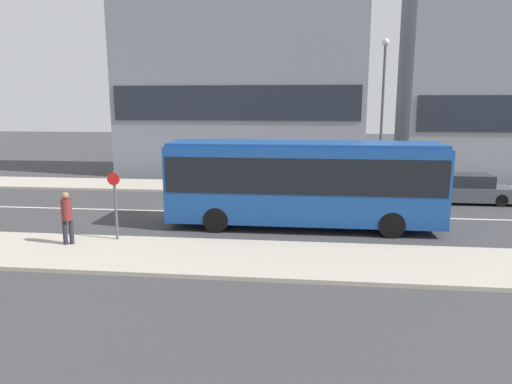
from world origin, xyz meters
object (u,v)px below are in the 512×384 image
object	(u,v)px
city_bus	(303,179)
pedestrian_near_stop	(67,215)
bus_stop_sign	(115,199)
street_lamp	(383,102)
parked_car_0	(467,189)

from	to	relation	value
city_bus	pedestrian_near_stop	xyz separation A→B (m)	(-7.81, -3.64, -0.78)
city_bus	bus_stop_sign	bearing A→B (deg)	-153.73
street_lamp	bus_stop_sign	bearing A→B (deg)	-135.69
parked_car_0	street_lamp	world-z (taller)	street_lamp
bus_stop_sign	street_lamp	bearing A→B (deg)	44.31
parked_car_0	pedestrian_near_stop	xyz separation A→B (m)	(-15.87, -9.16, 0.49)
city_bus	parked_car_0	world-z (taller)	city_bus
city_bus	pedestrian_near_stop	distance (m)	8.66
city_bus	parked_car_0	bearing A→B (deg)	36.40
pedestrian_near_stop	bus_stop_sign	world-z (taller)	bus_stop_sign
parked_car_0	city_bus	bearing A→B (deg)	-145.58
street_lamp	parked_car_0	bearing A→B (deg)	-23.94
parked_car_0	bus_stop_sign	distance (m)	16.77
pedestrian_near_stop	street_lamp	size ratio (longest dim) A/B	0.22
city_bus	parked_car_0	size ratio (longest dim) A/B	2.52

